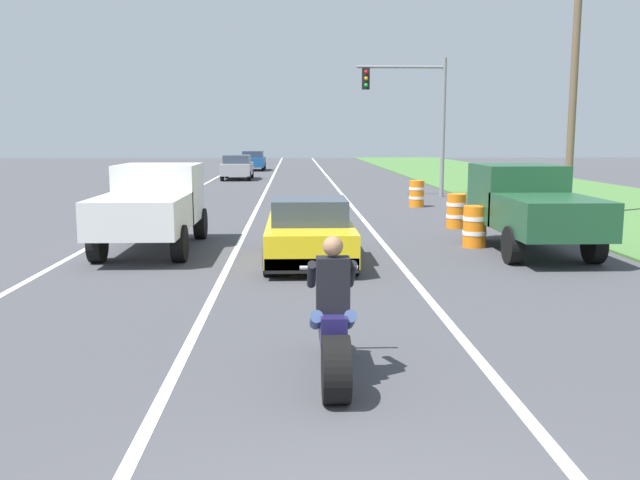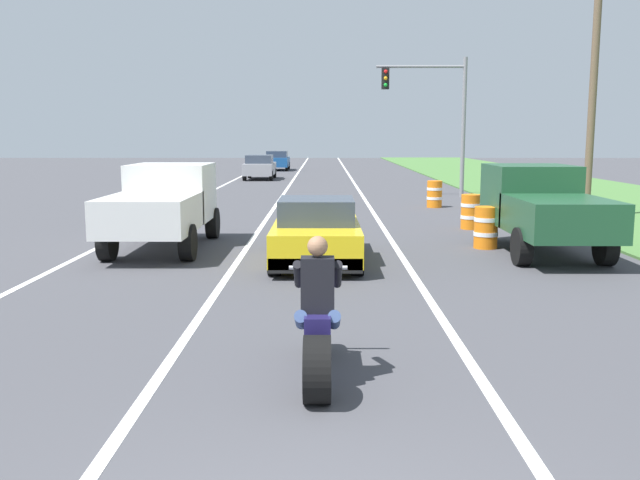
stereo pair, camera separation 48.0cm
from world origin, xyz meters
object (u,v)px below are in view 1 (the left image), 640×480
construction_barrel_nearest (475,226)px  distant_car_further_ahead (253,160)px  distant_car_far_ahead (237,167)px  construction_barrel_mid (456,211)px  pickup_truck_left_lane_white (153,203)px  pickup_truck_right_shoulder_dark_green (529,204)px  sports_car_yellow (309,232)px  motorcycle_with_rider (333,329)px  traffic_light_mast_near (417,106)px  construction_barrel_far (417,194)px

construction_barrel_nearest → distant_car_further_ahead: (-7.49, 37.38, 0.27)m
distant_car_far_ahead → construction_barrel_mid: bearing=-70.2°
distant_car_far_ahead → distant_car_further_ahead: size_ratio=1.00×
pickup_truck_left_lane_white → construction_barrel_mid: pickup_truck_left_lane_white is taller
pickup_truck_left_lane_white → construction_barrel_nearest: pickup_truck_left_lane_white is taller
construction_barrel_nearest → distant_car_far_ahead: 27.35m
pickup_truck_left_lane_white → pickup_truck_right_shoulder_dark_green: bearing=-3.3°
pickup_truck_right_shoulder_dark_green → construction_barrel_mid: bearing=100.2°
construction_barrel_nearest → construction_barrel_mid: (0.37, 3.44, 0.00)m
sports_car_yellow → distant_car_further_ahead: bearing=95.0°
construction_barrel_mid → construction_barrel_nearest: bearing=-96.1°
construction_barrel_mid → distant_car_further_ahead: distant_car_further_ahead is taller
pickup_truck_left_lane_white → construction_barrel_nearest: (7.69, 0.11, -0.60)m
sports_car_yellow → construction_barrel_nearest: (4.04, 1.75, -0.13)m
motorcycle_with_rider → distant_car_further_ahead: bearing=94.3°
pickup_truck_right_shoulder_dark_green → construction_barrel_mid: size_ratio=4.80×
sports_car_yellow → traffic_light_mast_near: (5.06, 15.60, 3.32)m
traffic_light_mast_near → distant_car_far_ahead: bearing=125.6°
traffic_light_mast_near → distant_car_far_ahead: traffic_light_mast_near is taller
construction_barrel_nearest → construction_barrel_mid: 3.46m
pickup_truck_left_lane_white → construction_barrel_far: size_ratio=4.80×
construction_barrel_nearest → construction_barrel_mid: size_ratio=1.00×
traffic_light_mast_near → construction_barrel_mid: size_ratio=6.00×
traffic_light_mast_near → distant_car_further_ahead: size_ratio=1.50×
pickup_truck_left_lane_white → distant_car_further_ahead: (0.20, 37.48, -0.33)m
motorcycle_with_rider → sports_car_yellow: motorcycle_with_rider is taller
construction_barrel_mid → construction_barrel_far: 6.03m
construction_barrel_far → pickup_truck_right_shoulder_dark_green: bearing=-85.4°
construction_barrel_nearest → construction_barrel_mid: same height
construction_barrel_mid → construction_barrel_far: same height
sports_car_yellow → distant_car_far_ahead: distant_car_far_ahead is taller
sports_car_yellow → distant_car_further_ahead: 39.28m
construction_barrel_nearest → distant_car_further_ahead: size_ratio=0.25×
pickup_truck_right_shoulder_dark_green → traffic_light_mast_near: bearing=90.3°
sports_car_yellow → distant_car_further_ahead: size_ratio=1.08×
pickup_truck_right_shoulder_dark_green → distant_car_far_ahead: (-8.93, 26.82, -0.33)m
distant_car_far_ahead → distant_car_further_ahead: 11.18m
distant_car_far_ahead → pickup_truck_left_lane_white: bearing=-89.7°
pickup_truck_left_lane_white → construction_barrel_nearest: size_ratio=4.80×
pickup_truck_left_lane_white → construction_barrel_far: 12.48m
sports_car_yellow → construction_barrel_far: sports_car_yellow is taller
pickup_truck_right_shoulder_dark_green → construction_barrel_nearest: pickup_truck_right_shoulder_dark_green is taller
sports_car_yellow → pickup_truck_left_lane_white: 4.03m
motorcycle_with_rider → sports_car_yellow: size_ratio=0.51×
pickup_truck_right_shoulder_dark_green → distant_car_far_ahead: 28.26m
construction_barrel_nearest → construction_barrel_far: size_ratio=1.00×
construction_barrel_far → distant_car_far_ahead: size_ratio=0.25×
distant_car_far_ahead → distant_car_further_ahead: bearing=88.3°
pickup_truck_left_lane_white → distant_car_further_ahead: size_ratio=1.20×
sports_car_yellow → construction_barrel_mid: bearing=49.6°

